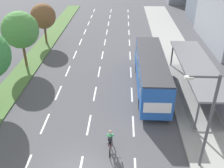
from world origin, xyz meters
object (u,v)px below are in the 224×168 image
(median_tree_third, at_px, (20,30))
(streetlight, at_px, (207,118))
(bus_shelter, at_px, (199,76))
(median_tree_fourth, at_px, (43,16))
(cyclist, at_px, (110,142))
(bus, at_px, (151,70))

(median_tree_third, height_order, streetlight, streetlight)
(bus_shelter, distance_m, median_tree_fourth, 21.73)
(bus_shelter, distance_m, cyclist, 11.08)
(bus_shelter, relative_size, median_tree_fourth, 2.24)
(median_tree_third, distance_m, streetlight, 21.20)
(streetlight, bearing_deg, bus, 102.62)
(bus_shelter, relative_size, median_tree_third, 1.96)
(cyclist, xyz_separation_m, median_tree_third, (-10.24, 12.94, 3.53))
(median_tree_third, relative_size, streetlight, 0.95)
(median_tree_third, distance_m, median_tree_fourth, 7.48)
(bus_shelter, distance_m, streetlight, 9.49)
(bus, xyz_separation_m, median_tree_third, (-13.67, 4.39, 2.26))
(median_tree_fourth, relative_size, streetlight, 0.83)
(bus, xyz_separation_m, median_tree_fourth, (-13.38, 11.85, 1.79))
(bus_shelter, bearing_deg, cyclist, -134.35)
(cyclist, height_order, median_tree_fourth, median_tree_fourth)
(bus, relative_size, streetlight, 1.74)
(median_tree_fourth, bearing_deg, cyclist, -63.99)
(median_tree_third, relative_size, median_tree_fourth, 1.14)
(bus, height_order, cyclist, bus)
(bus, bearing_deg, cyclist, -111.86)
(median_tree_third, bearing_deg, streetlight, -41.62)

